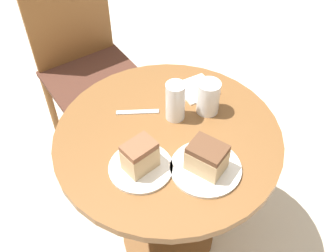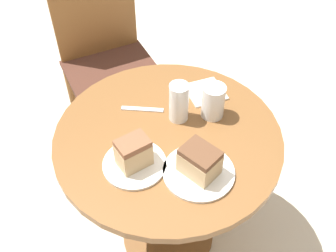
# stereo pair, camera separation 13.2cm
# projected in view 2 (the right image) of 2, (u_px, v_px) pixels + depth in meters

# --- Properties ---
(ground_plane) EXTENTS (8.00, 8.00, 0.00)m
(ground_plane) POSITION_uv_depth(u_px,v_px,m) (168.00, 234.00, 1.86)
(ground_plane) COLOR beige
(table) EXTENTS (0.79, 0.79, 0.70)m
(table) POSITION_uv_depth(u_px,v_px,m) (168.00, 164.00, 1.47)
(table) COLOR brown
(table) RESTS_ON ground_plane
(chair) EXTENTS (0.52, 0.53, 0.97)m
(chair) POSITION_uv_depth(u_px,v_px,m) (108.00, 59.00, 1.98)
(chair) COLOR brown
(chair) RESTS_ON ground_plane
(plate_near) EXTENTS (0.20, 0.20, 0.01)m
(plate_near) POSITION_uv_depth(u_px,v_px,m) (135.00, 164.00, 1.25)
(plate_near) COLOR silver
(plate_near) RESTS_ON table
(plate_far) EXTENTS (0.23, 0.23, 0.01)m
(plate_far) POSITION_uv_depth(u_px,v_px,m) (199.00, 172.00, 1.23)
(plate_far) COLOR silver
(plate_far) RESTS_ON table
(cake_slice_near) EXTENTS (0.12, 0.10, 0.10)m
(cake_slice_near) POSITION_uv_depth(u_px,v_px,m) (133.00, 153.00, 1.21)
(cake_slice_near) COLOR tan
(cake_slice_near) RESTS_ON plate_near
(cake_slice_far) EXTENTS (0.14, 0.14, 0.10)m
(cake_slice_far) POSITION_uv_depth(u_px,v_px,m) (200.00, 161.00, 1.19)
(cake_slice_far) COLOR tan
(cake_slice_far) RESTS_ON plate_far
(glass_lemonade) EXTENTS (0.08, 0.08, 0.13)m
(glass_lemonade) POSITION_uv_depth(u_px,v_px,m) (213.00, 103.00, 1.38)
(glass_lemonade) COLOR beige
(glass_lemonade) RESTS_ON table
(glass_water) EXTENTS (0.07, 0.07, 0.15)m
(glass_water) POSITION_uv_depth(u_px,v_px,m) (179.00, 104.00, 1.36)
(glass_water) COLOR silver
(glass_water) RESTS_ON table
(napkin_stack) EXTENTS (0.15, 0.15, 0.01)m
(napkin_stack) POSITION_uv_depth(u_px,v_px,m) (205.00, 92.00, 1.50)
(napkin_stack) COLOR silver
(napkin_stack) RESTS_ON table
(spoon) EXTENTS (0.15, 0.07, 0.00)m
(spoon) POSITION_uv_depth(u_px,v_px,m) (142.00, 109.00, 1.43)
(spoon) COLOR silver
(spoon) RESTS_ON table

